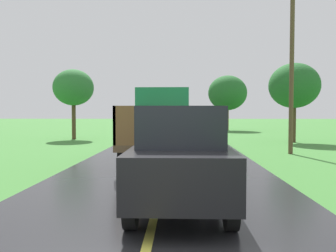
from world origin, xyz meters
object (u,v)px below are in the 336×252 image
(roadside_tree_mid_right, at_px, (294,86))
(roadside_tree_far_left, at_px, (228,93))
(roadside_tree_near_left, at_px, (73,88))
(utility_pole_roadside, at_px, (292,62))
(following_car, at_px, (181,156))
(banana_truck_near, at_px, (162,123))

(roadside_tree_mid_right, relative_size, roadside_tree_far_left, 0.86)
(roadside_tree_near_left, bearing_deg, roadside_tree_far_left, 44.18)
(utility_pole_roadside, height_order, following_car, utility_pole_roadside)
(roadside_tree_near_left, xyz_separation_m, following_car, (7.57, -17.48, -2.59))
(banana_truck_near, relative_size, roadside_tree_near_left, 1.17)
(banana_truck_near, height_order, roadside_tree_far_left, roadside_tree_far_left)
(banana_truck_near, distance_m, roadside_tree_far_left, 23.91)
(roadside_tree_mid_right, height_order, following_car, roadside_tree_mid_right)
(utility_pole_roadside, bearing_deg, banana_truck_near, -156.08)
(following_car, bearing_deg, utility_pole_roadside, 61.23)
(utility_pole_roadside, bearing_deg, roadside_tree_near_left, 146.82)
(roadside_tree_mid_right, xyz_separation_m, roadside_tree_far_left, (-2.16, 14.44, 0.39))
(roadside_tree_near_left, bearing_deg, utility_pole_roadside, -33.18)
(utility_pole_roadside, relative_size, roadside_tree_near_left, 1.56)
(roadside_tree_mid_right, bearing_deg, utility_pole_roadside, -109.47)
(banana_truck_near, bearing_deg, utility_pole_roadside, 23.92)
(roadside_tree_mid_right, bearing_deg, roadside_tree_far_left, 98.51)
(utility_pole_roadside, height_order, roadside_tree_near_left, utility_pole_roadside)
(banana_truck_near, bearing_deg, following_car, -84.12)
(utility_pole_roadside, distance_m, roadside_tree_near_left, 15.10)
(banana_truck_near, distance_m, utility_pole_roadside, 6.85)
(banana_truck_near, bearing_deg, roadside_tree_near_left, 122.50)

